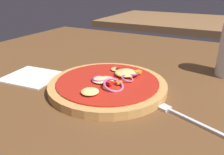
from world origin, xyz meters
The scene contains 5 objects.
dining_table centered at (0.00, 0.00, 0.02)m, with size 1.20×1.07×0.04m.
pizza centered at (-0.02, -0.03, 0.05)m, with size 0.25×0.25×0.04m.
fork centered at (0.15, -0.07, 0.04)m, with size 0.18×0.08×0.01m.
napkin centered at (-0.22, -0.06, 0.04)m, with size 0.13×0.12×0.00m.
background_table centered at (-0.16, 1.11, 0.02)m, with size 0.84×0.65×0.04m.
Camera 1 is at (0.20, -0.42, 0.25)m, focal length 36.57 mm.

